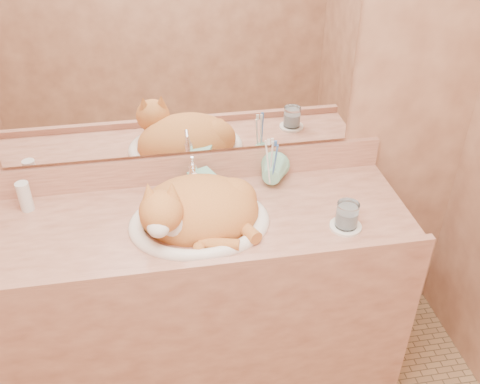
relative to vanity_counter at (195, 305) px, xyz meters
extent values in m
cube|color=#8D5840|center=(0.00, 0.28, 0.82)|extent=(2.40, 0.02, 2.50)
cube|color=white|center=(0.00, 0.26, 0.97)|extent=(1.30, 0.02, 0.80)
imported|color=#7CC7A8|center=(0.10, 0.08, 0.52)|extent=(0.12, 0.12, 0.20)
imported|color=#7CC7A8|center=(0.33, 0.14, 0.48)|extent=(0.15, 0.15, 0.11)
cylinder|color=white|center=(0.54, -0.13, 0.43)|extent=(0.11, 0.11, 0.01)
cylinder|color=silver|center=(0.54, -0.13, 0.48)|extent=(0.08, 0.08, 0.09)
cylinder|color=silver|center=(-0.58, 0.17, 0.48)|extent=(0.05, 0.05, 0.11)
camera|label=1|loc=(-0.08, -1.52, 1.59)|focal=40.00mm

